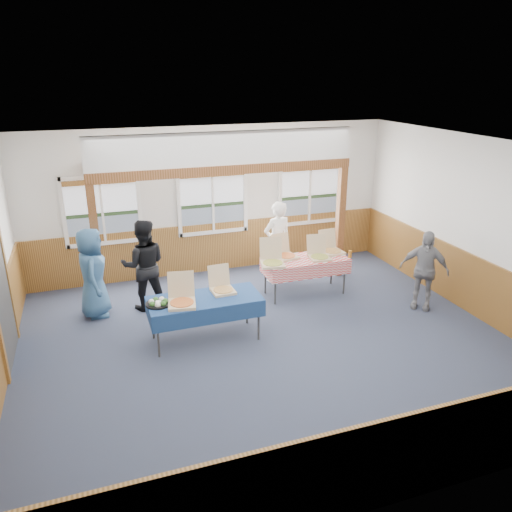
{
  "coord_description": "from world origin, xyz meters",
  "views": [
    {
      "loc": [
        -2.56,
        -6.79,
        4.23
      ],
      "look_at": [
        0.14,
        1.0,
        1.18
      ],
      "focal_mm": 35.0,
      "sensor_mm": 36.0,
      "label": 1
    }
  ],
  "objects": [
    {
      "name": "woman_white",
      "position": [
        1.11,
        2.44,
        0.87
      ],
      "size": [
        0.7,
        0.53,
        1.75
      ],
      "primitive_type": "imported",
      "rotation": [
        0.0,
        0.0,
        3.32
      ],
      "color": "white",
      "rests_on": "floor"
    },
    {
      "name": "wall_back",
      "position": [
        0.0,
        3.5,
        1.6
      ],
      "size": [
        8.0,
        0.0,
        8.0
      ],
      "primitive_type": "plane",
      "rotation": [
        1.57,
        0.0,
        0.0
      ],
      "color": "silver",
      "rests_on": "floor"
    },
    {
      "name": "table_left",
      "position": [
        -0.93,
        0.48,
        0.7
      ],
      "size": [
        1.98,
        1.28,
        0.76
      ],
      "rotation": [
        0.0,
        0.0,
        -0.26
      ],
      "color": "#333333",
      "rests_on": "floor"
    },
    {
      "name": "man_blue",
      "position": [
        -2.62,
        2.01,
        0.83
      ],
      "size": [
        0.58,
        0.85,
        1.67
      ],
      "primitive_type": "imported",
      "rotation": [
        0.0,
        0.0,
        1.51
      ],
      "color": "#335B81",
      "rests_on": "floor"
    },
    {
      "name": "floor",
      "position": [
        0.0,
        0.0,
        0.0
      ],
      "size": [
        8.0,
        8.0,
        0.0
      ],
      "primitive_type": "plane",
      "color": "#2A3144",
      "rests_on": "ground"
    },
    {
      "name": "window_left",
      "position": [
        -2.3,
        3.46,
        1.68
      ],
      "size": [
        1.56,
        0.1,
        1.46
      ],
      "color": "white",
      "rests_on": "wall_back"
    },
    {
      "name": "window_mid",
      "position": [
        0.0,
        3.46,
        1.68
      ],
      "size": [
        1.56,
        0.1,
        1.46
      ],
      "color": "white",
      "rests_on": "wall_back"
    },
    {
      "name": "drink_glass",
      "position": [
        2.25,
        1.37,
        0.83
      ],
      "size": [
        0.07,
        0.07,
        0.15
      ],
      "primitive_type": "cylinder",
      "color": "#A6641B",
      "rests_on": "table_right"
    },
    {
      "name": "wall_right",
      "position": [
        4.0,
        0.0,
        1.6
      ],
      "size": [
        0.0,
        8.0,
        8.0
      ],
      "primitive_type": "plane",
      "rotation": [
        1.57,
        0.0,
        -1.57
      ],
      "color": "silver",
      "rests_on": "floor"
    },
    {
      "name": "pizza_box_a",
      "position": [
        -1.32,
        0.37,
        0.83
      ],
      "size": [
        0.51,
        0.59,
        0.46
      ],
      "rotation": [
        0.0,
        0.0,
        -0.18
      ],
      "color": "#D8B290",
      "rests_on": "table_left"
    },
    {
      "name": "cased_opening",
      "position": [
        -3.96,
        0.9,
        1.05
      ],
      "size": [
        0.06,
        1.3,
        2.1
      ],
      "primitive_type": "cube",
      "color": "#333333",
      "rests_on": "wall_left"
    },
    {
      "name": "pizza_box_f",
      "position": [
        2.04,
        1.76,
        0.82
      ],
      "size": [
        0.43,
        0.51,
        0.43
      ],
      "rotation": [
        0.0,
        0.0,
        0.07
      ],
      "color": "#D8B290",
      "rests_on": "table_right"
    },
    {
      "name": "table_right",
      "position": [
        1.4,
        1.62,
        0.69
      ],
      "size": [
        1.81,
        1.23,
        0.76
      ],
      "rotation": [
        0.0,
        0.0,
        -0.3
      ],
      "color": "#333333",
      "rests_on": "floor"
    },
    {
      "name": "window_right",
      "position": [
        2.3,
        3.46,
        1.68
      ],
      "size": [
        1.56,
        0.1,
        1.46
      ],
      "color": "white",
      "rests_on": "wall_back"
    },
    {
      "name": "post_right",
      "position": [
        2.5,
        2.3,
        1.2
      ],
      "size": [
        0.15,
        0.15,
        2.4
      ],
      "primitive_type": "cube",
      "color": "#563113",
      "rests_on": "floor"
    },
    {
      "name": "wainscot_back",
      "position": [
        0.0,
        3.48,
        0.55
      ],
      "size": [
        7.98,
        0.05,
        1.1
      ],
      "primitive_type": "cube",
      "color": "brown",
      "rests_on": "floor"
    },
    {
      "name": "wainscot_right",
      "position": [
        3.98,
        0.0,
        0.55
      ],
      "size": [
        0.05,
        6.98,
        1.1
      ],
      "primitive_type": "cube",
      "color": "brown",
      "rests_on": "floor"
    },
    {
      "name": "pizza_box_d",
      "position": [
        1.04,
        1.81,
        0.82
      ],
      "size": [
        0.47,
        0.55,
        0.44
      ],
      "rotation": [
        0.0,
        0.0,
        0.16
      ],
      "color": "#D8B290",
      "rests_on": "table_right"
    },
    {
      "name": "wainscot_front",
      "position": [
        0.0,
        -3.48,
        0.55
      ],
      "size": [
        7.98,
        0.05,
        1.1
      ],
      "primitive_type": "cube",
      "color": "brown",
      "rests_on": "floor"
    },
    {
      "name": "person_grey",
      "position": [
        3.23,
        0.33,
        0.76
      ],
      "size": [
        0.91,
        0.88,
        1.52
      ],
      "primitive_type": "imported",
      "rotation": [
        0.0,
        0.0,
        -0.75
      ],
      "color": "gray",
      "rests_on": "floor"
    },
    {
      "name": "pizza_box_b",
      "position": [
        -0.58,
        0.64,
        0.82
      ],
      "size": [
        0.39,
        0.47,
        0.41
      ],
      "rotation": [
        0.0,
        0.0,
        0.04
      ],
      "color": "#D8B290",
      "rests_on": "table_left"
    },
    {
      "name": "pizza_box_c",
      "position": [
        0.66,
        1.53,
        0.83
      ],
      "size": [
        0.53,
        0.61,
        0.47
      ],
      "rotation": [
        0.0,
        0.0,
        -0.21
      ],
      "color": "#D8B290",
      "rests_on": "table_right"
    },
    {
      "name": "woman_black",
      "position": [
        -1.7,
        2.01,
        0.87
      ],
      "size": [
        0.92,
        0.75,
        1.74
      ],
      "primitive_type": "imported",
      "rotation": [
        0.0,
        0.0,
        3.02
      ],
      "color": "black",
      "rests_on": "floor"
    },
    {
      "name": "post_left",
      "position": [
        -2.5,
        2.3,
        1.2
      ],
      "size": [
        0.15,
        0.15,
        2.4
      ],
      "primitive_type": "cube",
      "color": "#563113",
      "rests_on": "floor"
    },
    {
      "name": "pizza_box_e",
      "position": [
        1.65,
        1.54,
        0.82
      ],
      "size": [
        0.45,
        0.53,
        0.43
      ],
      "rotation": [
        0.0,
        0.0,
        -0.12
      ],
      "color": "#D8B290",
      "rests_on": "table_right"
    },
    {
      "name": "ceiling",
      "position": [
        0.0,
        0.0,
        3.2
      ],
      "size": [
        8.0,
        8.0,
        0.0
      ],
      "primitive_type": "plane",
      "rotation": [
        3.14,
        0.0,
        0.0
      ],
      "color": "white",
      "rests_on": "wall_back"
    },
    {
      "name": "cross_beam",
      "position": [
        0.0,
        2.3,
        2.49
      ],
      "size": [
        5.15,
        0.18,
        0.18
      ],
      "primitive_type": "cube",
      "color": "#563113",
      "rests_on": "post_left"
    },
    {
      "name": "veggie_tray",
      "position": [
        -1.68,
        0.48,
        0.79
      ],
      "size": [
        0.4,
        0.4,
        0.09
      ],
      "color": "black",
      "rests_on": "table_left"
    },
    {
      "name": "wall_front",
      "position": [
        0.0,
        -3.5,
        1.6
      ],
      "size": [
        8.0,
        0.0,
        8.0
      ],
      "primitive_type": "plane",
      "rotation": [
        -1.57,
        0.0,
        0.0
      ],
      "color": "silver",
      "rests_on": "floor"
    }
  ]
}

